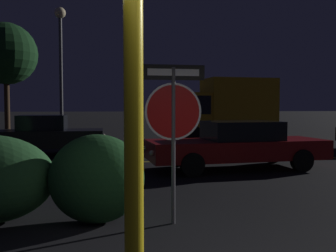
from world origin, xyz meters
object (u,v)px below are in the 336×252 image
object	(u,v)px
yellow_pole_left	(134,108)
passing_car_2	(46,135)
hedge_bush_2	(97,179)
passing_car_3	(238,145)
tree_0	(6,54)
stop_sign	(173,112)
delivery_truck	(219,108)
street_lamp	(61,47)

from	to	relation	value
yellow_pole_left	passing_car_2	bearing A→B (deg)	102.92
hedge_bush_2	passing_car_3	size ratio (longest dim) A/B	0.28
hedge_bush_2	tree_0	bearing A→B (deg)	108.54
yellow_pole_left	hedge_bush_2	distance (m)	3.12
passing_car_3	tree_0	size ratio (longest dim) A/B	0.75
passing_car_2	stop_sign	bearing A→B (deg)	20.01
stop_sign	yellow_pole_left	xyz separation A→B (m)	(-0.72, -2.71, 0.06)
hedge_bush_2	passing_car_2	size ratio (longest dim) A/B	0.35
stop_sign	passing_car_3	size ratio (longest dim) A/B	0.46
yellow_pole_left	delivery_truck	world-z (taller)	yellow_pole_left
yellow_pole_left	passing_car_3	world-z (taller)	yellow_pole_left
passing_car_3	passing_car_2	bearing A→B (deg)	51.46
delivery_truck	street_lamp	distance (m)	8.35
yellow_pole_left	street_lamp	xyz separation A→B (m)	(-2.64, 15.99, 2.86)
hedge_bush_2	street_lamp	bearing A→B (deg)	99.75
stop_sign	tree_0	bearing A→B (deg)	109.41
passing_car_3	street_lamp	distance (m)	11.27
delivery_truck	stop_sign	bearing A→B (deg)	156.91
yellow_pole_left	street_lamp	distance (m)	16.46
passing_car_2	passing_car_3	bearing A→B (deg)	55.22
delivery_truck	street_lamp	xyz separation A→B (m)	(-7.82, 0.17, 2.92)
stop_sign	delivery_truck	size ratio (longest dim) A/B	0.41
hedge_bush_2	tree_0	world-z (taller)	tree_0
yellow_pole_left	hedge_bush_2	world-z (taller)	yellow_pole_left
stop_sign	hedge_bush_2	distance (m)	1.50
yellow_pole_left	passing_car_2	world-z (taller)	yellow_pole_left
stop_sign	passing_car_2	bearing A→B (deg)	109.42
passing_car_2	hedge_bush_2	bearing A→B (deg)	13.40
yellow_pole_left	hedge_bush_2	xyz separation A→B (m)	(-0.39, 2.91, -1.06)
delivery_truck	street_lamp	bearing A→B (deg)	84.47
stop_sign	street_lamp	world-z (taller)	street_lamp
delivery_truck	passing_car_3	bearing A→B (deg)	162.96
yellow_pole_left	delivery_truck	bearing A→B (deg)	71.87
passing_car_3	delivery_truck	xyz separation A→B (m)	(1.95, 8.62, 0.98)
passing_car_2	tree_0	world-z (taller)	tree_0
street_lamp	tree_0	xyz separation A→B (m)	(-3.97, 5.45, 0.35)
yellow_pole_left	passing_car_3	xyz separation A→B (m)	(3.23, 7.20, -1.05)
tree_0	street_lamp	bearing A→B (deg)	-53.96
hedge_bush_2	delivery_truck	world-z (taller)	delivery_truck
delivery_truck	tree_0	xyz separation A→B (m)	(-11.79, 5.62, 3.27)
stop_sign	tree_0	size ratio (longest dim) A/B	0.34
street_lamp	tree_0	distance (m)	6.75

